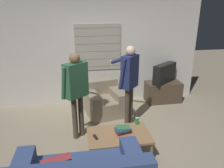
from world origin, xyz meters
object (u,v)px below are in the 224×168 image
coffee_table (119,136)px  tv (164,73)px  person_right_standing (129,77)px  person_left_standing (76,86)px  soda_can (137,121)px  spare_remote (95,137)px  armchair_beige (104,101)px  book_stack (123,130)px

coffee_table → tv: (1.59, 2.00, 0.40)m
person_right_standing → tv: bearing=-5.1°
tv → person_left_standing: person_left_standing is taller
soda_can → person_left_standing: bearing=157.1°
soda_can → spare_remote: size_ratio=0.93×
armchair_beige → person_left_standing: size_ratio=0.60×
coffee_table → tv: 2.58m
soda_can → armchair_beige: bearing=106.7°
book_stack → soda_can: (0.31, 0.24, 0.00)m
coffee_table → spare_remote: size_ratio=7.55×
person_right_standing → soda_can: person_right_standing is taller
person_right_standing → person_left_standing: bearing=147.0°
coffee_table → soda_can: bearing=34.8°
coffee_table → person_right_standing: 1.24m
person_left_standing → book_stack: bearing=-81.6°
coffee_table → spare_remote: (-0.39, -0.04, 0.05)m
spare_remote → armchair_beige: bearing=61.2°
tv → spare_remote: 2.86m
person_right_standing → spare_remote: person_right_standing is taller
book_stack → soda_can: bearing=38.1°
coffee_table → tv: tv is taller
spare_remote → soda_can: bearing=5.0°
tv → book_stack: bearing=16.2°
person_left_standing → person_right_standing: person_right_standing is taller
person_left_standing → armchair_beige: bearing=16.6°
coffee_table → person_right_standing: size_ratio=0.60×
coffee_table → person_left_standing: 1.17m
armchair_beige → book_stack: armchair_beige is taller
spare_remote → person_left_standing: bearing=93.6°
soda_can → spare_remote: soda_can is taller
armchair_beige → person_right_standing: bearing=110.5°
person_left_standing → soda_can: (1.04, -0.44, -0.57)m
tv → soda_can: bearing=18.9°
coffee_table → person_right_standing: bearing=67.6°
person_left_standing → soda_can: bearing=-61.6°
soda_can → coffee_table: bearing=-145.2°
soda_can → person_right_standing: bearing=89.0°
person_right_standing → soda_can: 0.91m
person_left_standing → person_right_standing: (1.05, 0.25, 0.02)m
person_right_standing → soda_can: (-0.01, -0.69, -0.59)m
coffee_table → tv: bearing=51.5°
coffee_table → person_left_standing: bearing=133.2°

